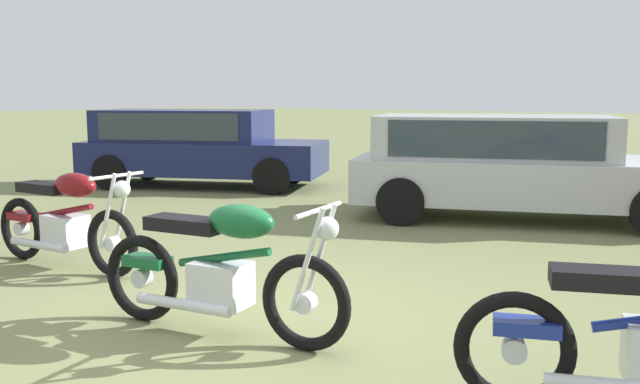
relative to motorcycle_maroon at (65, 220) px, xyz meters
name	(u,v)px	position (x,y,z in m)	size (l,w,h in m)	color
ground_plane	(258,326)	(2.70, -0.26, -0.49)	(120.00, 120.00, 0.00)	olive
motorcycle_maroon	(65,220)	(0.00, 0.00, 0.00)	(2.03, 0.64, 1.02)	black
motorcycle_green	(221,269)	(2.61, -0.57, 0.00)	(2.08, 0.71, 1.02)	black
car_navy	(195,142)	(-3.37, 5.22, 0.35)	(4.73, 3.33, 1.43)	#161E4C
car_silver	(507,159)	(2.64, 5.23, 0.35)	(4.88, 3.32, 1.43)	#B2B5BA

